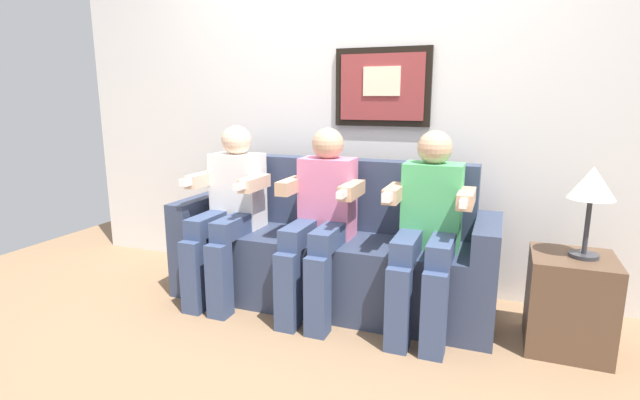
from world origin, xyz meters
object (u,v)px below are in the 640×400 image
couch (330,254)px  person_in_middle (321,215)px  person_on_right (428,225)px  side_table_right (569,302)px  table_lamp (592,187)px  person_on_left (229,207)px

couch → person_in_middle: bearing=-89.8°
couch → person_on_right: bearing=-15.0°
person_on_right → side_table_right: 0.81m
person_in_middle → table_lamp: person_in_middle is taller
person_on_right → person_in_middle: bearing=180.0°
side_table_right → person_on_left: bearing=-178.2°
person_on_left → person_on_right: 1.25m
person_on_right → side_table_right: size_ratio=2.22×
person_in_middle → person_on_right: same height
side_table_right → table_lamp: size_ratio=1.09×
person_on_left → person_in_middle: size_ratio=1.00×
couch → side_table_right: bearing=-4.5°
person_on_left → table_lamp: size_ratio=2.41×
couch → table_lamp: (1.39, -0.11, 0.55)m
person_on_left → person_in_middle: same height
couch → table_lamp: bearing=-4.3°
side_table_right → table_lamp: (0.04, 0.00, 0.61)m
person_on_right → side_table_right: person_on_right is taller
table_lamp → side_table_right: bearing=-179.2°
table_lamp → person_in_middle: bearing=-177.5°
person_on_left → person_on_right: same height
couch → person_on_right: (0.62, -0.17, 0.29)m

